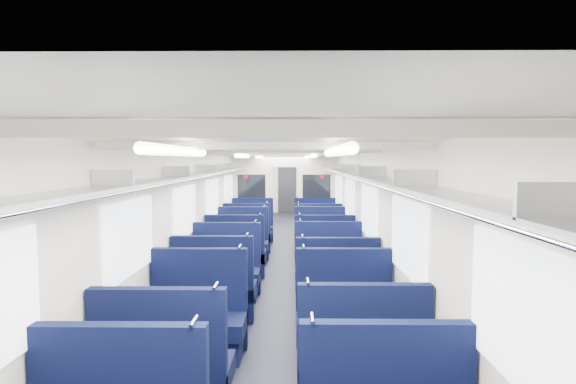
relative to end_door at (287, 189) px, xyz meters
The scene contains 29 objects.
floor 9.00m from the end_door, 90.00° to the right, with size 2.80×18.00×0.01m, color black.
ceiling 9.04m from the end_door, 90.00° to the right, with size 2.80×18.00×0.01m, color white.
wall_left 9.05m from the end_door, 98.90° to the right, with size 0.02×18.00×2.35m, color silver.
dado_left 9.07m from the end_door, 98.81° to the right, with size 0.03×17.90×0.70m, color black.
wall_right 9.05m from the end_door, 81.10° to the right, with size 0.02×18.00×2.35m, color silver.
dado_right 9.07m from the end_door, 81.19° to the right, with size 0.03×17.90×0.70m, color black.
wall_far 0.19m from the end_door, 90.00° to the left, with size 2.80×0.02×2.35m, color silver.
luggage_rack_left 9.07m from the end_door, 97.73° to the right, with size 0.36×17.40×0.18m.
luggage_rack_right 9.07m from the end_door, 82.27° to the right, with size 0.36×17.40×0.18m.
windows 9.41m from the end_door, 90.00° to the right, with size 2.78×15.60×0.75m.
ceiling_fittings 9.29m from the end_door, 90.00° to the right, with size 2.70×16.06×0.11m.
end_door is the anchor object (origin of this frame).
bulkhead 6.46m from the end_door, 90.00° to the right, with size 2.80×0.10×2.35m.
seat_4 14.99m from the end_door, 93.18° to the right, with size 1.10×0.61×1.22m.
seat_5 14.85m from the end_door, 86.79° to the right, with size 1.10×0.61×1.22m.
seat_6 13.70m from the end_door, 93.48° to the right, with size 1.10×0.61×1.22m.
seat_7 13.69m from the end_door, 86.52° to the right, with size 1.10×0.61×1.22m.
seat_8 12.57m from the end_door, 93.79° to the right, with size 1.10×0.61×1.22m.
seat_9 12.68m from the end_door, 86.24° to the right, with size 1.10×0.61×1.22m.
seat_10 11.59m from the end_door, 94.11° to the right, with size 1.10×0.61×1.22m.
seat_11 11.46m from the end_door, 85.84° to the right, with size 1.10×0.61×1.22m.
seat_12 10.30m from the end_door, 94.63° to the right, with size 1.10×0.61×1.22m.
seat_13 10.30m from the end_door, 85.37° to the right, with size 1.10×0.61×1.22m.
seat_14 9.19m from the end_door, 95.19° to the right, with size 1.10×0.61×1.22m.
seat_15 9.10m from the end_door, 84.76° to the right, with size 1.10×0.61×1.22m.
seat_16 8.12m from the end_door, 95.88° to the right, with size 1.10×0.61×1.22m.
seat_17 8.17m from the end_door, 84.16° to the right, with size 1.10×0.61×1.22m.
seat_18 7.02m from the end_door, 96.82° to the right, with size 1.10×0.61×1.22m.
seat_19 6.95m from the end_door, 83.12° to the right, with size 1.10×0.61×1.22m.
Camera 1 is at (0.24, -9.63, 2.20)m, focal length 28.07 mm.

